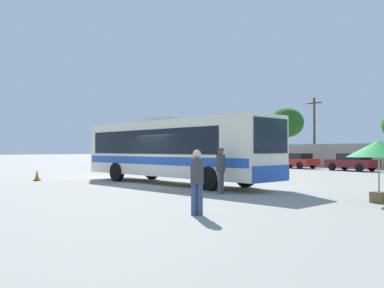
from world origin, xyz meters
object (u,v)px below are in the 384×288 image
(utility_pole_near, at_px, (314,130))
(roadside_tree_left, at_px, (286,123))
(attendant_by_bus_door, at_px, (221,168))
(parked_car_third_maroon, at_px, (352,162))
(vendor_umbrella_near_gate_green, at_px, (379,150))
(coach_bus_cream_blue, at_px, (171,148))
(parked_car_leftmost_grey, at_px, (246,159))
(traffic_cone_on_apron, at_px, (37,175))
(passenger_waiting_on_apron, at_px, (197,178))
(parked_car_second_red, at_px, (295,160))

(utility_pole_near, height_order, roadside_tree_left, utility_pole_near)
(attendant_by_bus_door, distance_m, utility_pole_near, 30.75)
(parked_car_third_maroon, height_order, utility_pole_near, utility_pole_near)
(vendor_umbrella_near_gate_green, height_order, parked_car_third_maroon, vendor_umbrella_near_gate_green)
(coach_bus_cream_blue, relative_size, attendant_by_bus_door, 6.86)
(parked_car_leftmost_grey, height_order, utility_pole_near, utility_pole_near)
(roadside_tree_left, bearing_deg, parked_car_leftmost_grey, -88.69)
(parked_car_third_maroon, height_order, traffic_cone_on_apron, parked_car_third_maroon)
(parked_car_leftmost_grey, height_order, traffic_cone_on_apron, parked_car_leftmost_grey)
(parked_car_third_maroon, bearing_deg, utility_pole_near, 142.44)
(attendant_by_bus_door, relative_size, roadside_tree_left, 0.26)
(passenger_waiting_on_apron, relative_size, vendor_umbrella_near_gate_green, 0.84)
(coach_bus_cream_blue, xyz_separation_m, parked_car_third_maroon, (-1.25, 19.41, -1.07))
(attendant_by_bus_door, height_order, vendor_umbrella_near_gate_green, vendor_umbrella_near_gate_green)
(attendant_by_bus_door, height_order, utility_pole_near, utility_pole_near)
(parked_car_third_maroon, height_order, roadside_tree_left, roadside_tree_left)
(attendant_by_bus_door, bearing_deg, parked_car_second_red, 121.01)
(passenger_waiting_on_apron, distance_m, utility_pole_near, 35.96)
(roadside_tree_left, height_order, traffic_cone_on_apron, roadside_tree_left)
(passenger_waiting_on_apron, bearing_deg, coach_bus_cream_blue, 148.90)
(parked_car_second_red, bearing_deg, attendant_by_bus_door, -58.99)
(parked_car_third_maroon, bearing_deg, traffic_cone_on_apron, -102.02)
(parked_car_leftmost_grey, distance_m, traffic_cone_on_apron, 26.05)
(parked_car_leftmost_grey, bearing_deg, roadside_tree_left, 91.31)
(parked_car_leftmost_grey, distance_m, parked_car_third_maroon, 13.01)
(coach_bus_cream_blue, height_order, parked_car_second_red, coach_bus_cream_blue)
(coach_bus_cream_blue, relative_size, parked_car_third_maroon, 2.95)
(parked_car_second_red, distance_m, roadside_tree_left, 10.97)
(coach_bus_cream_blue, bearing_deg, vendor_umbrella_near_gate_green, 5.72)
(coach_bus_cream_blue, bearing_deg, parked_car_second_red, 110.56)
(coach_bus_cream_blue, xyz_separation_m, traffic_cone_on_apron, (-6.42, -4.87, -1.54))
(traffic_cone_on_apron, bearing_deg, roadside_tree_left, 104.01)
(utility_pole_near, relative_size, roadside_tree_left, 1.09)
(parked_car_second_red, height_order, roadside_tree_left, roadside_tree_left)
(parked_car_third_maroon, distance_m, traffic_cone_on_apron, 24.82)
(passenger_waiting_on_apron, bearing_deg, vendor_umbrella_near_gate_green, 74.86)
(parked_car_second_red, height_order, parked_car_third_maroon, parked_car_third_maroon)
(vendor_umbrella_near_gate_green, relative_size, parked_car_second_red, 0.44)
(passenger_waiting_on_apron, height_order, vendor_umbrella_near_gate_green, vendor_umbrella_near_gate_green)
(coach_bus_cream_blue, height_order, attendant_by_bus_door, coach_bus_cream_blue)
(traffic_cone_on_apron, bearing_deg, attendant_by_bus_door, 17.14)
(roadside_tree_left, xyz_separation_m, traffic_cone_on_apron, (7.99, -32.01, -4.74))
(coach_bus_cream_blue, height_order, parked_car_leftmost_grey, coach_bus_cream_blue)
(parked_car_second_red, xyz_separation_m, roadside_tree_left, (-6.97, 7.31, 4.29))
(coach_bus_cream_blue, xyz_separation_m, roadside_tree_left, (-14.41, 27.15, 3.20))
(parked_car_second_red, xyz_separation_m, parked_car_third_maroon, (6.19, -0.43, 0.01))
(coach_bus_cream_blue, relative_size, roadside_tree_left, 1.82)
(parked_car_third_maroon, distance_m, roadside_tree_left, 15.85)
(parked_car_leftmost_grey, xyz_separation_m, parked_car_third_maroon, (13.00, -0.57, 0.02))
(parked_car_third_maroon, relative_size, traffic_cone_on_apron, 6.60)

